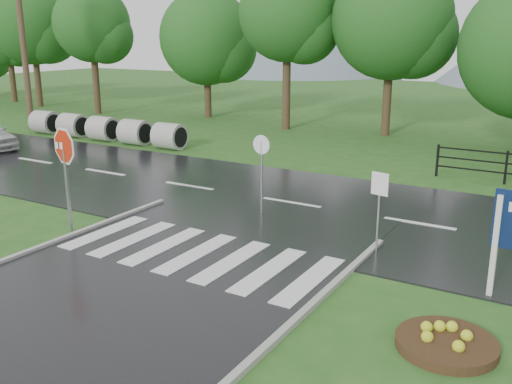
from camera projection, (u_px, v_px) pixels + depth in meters
The scene contains 10 objects.
ground at pixel (19, 352), 9.56m from camera, with size 120.00×120.00×0.00m, color #28571D.
main_road at pixel (292, 204), 17.85m from camera, with size 90.00×8.00×0.04m, color black.
crosswalk at pixel (197, 253), 13.69m from camera, with size 6.50×2.80×0.02m.
treeline at pixel (435, 139), 28.96m from camera, with size 83.20×5.20×10.00m.
culvert_pipes at pixel (103, 129), 28.26m from camera, with size 9.70×1.20×1.20m.
stop_sign at pixel (65, 156), 14.84m from camera, with size 1.31×0.31×3.00m.
flower_bed at pixel (447, 342), 9.63m from camera, with size 1.70×1.70×0.34m.
reg_sign_small at pixel (379, 196), 13.46m from camera, with size 0.44×0.11×2.02m.
reg_sign_round at pixel (262, 165), 16.40m from camera, with size 0.55×0.08×2.37m.
utility_pole_west at pixel (23, 38), 30.44m from camera, with size 1.72×0.38×9.70m.
Camera 1 is at (7.74, -5.28, 5.15)m, focal length 40.00 mm.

